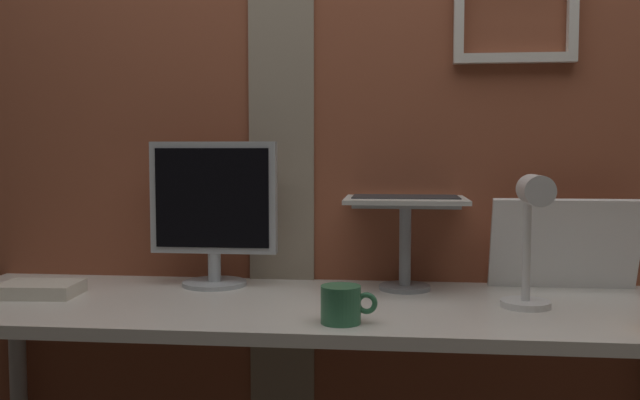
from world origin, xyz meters
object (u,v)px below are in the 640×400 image
(laptop, at_px, (405,179))
(coffee_mug, at_px, (342,304))
(desk_lamp, at_px, (532,228))
(monitor, at_px, (214,206))
(whiteboard_panel, at_px, (565,245))

(laptop, relative_size, coffee_mug, 2.62)
(desk_lamp, relative_size, coffee_mug, 2.60)
(monitor, bearing_deg, coffee_mug, -44.75)
(laptop, distance_m, desk_lamp, 0.44)
(laptop, distance_m, whiteboard_panel, 0.47)
(coffee_mug, bearing_deg, monitor, 135.25)
(monitor, bearing_deg, desk_lamp, -16.08)
(whiteboard_panel, height_order, desk_lamp, desk_lamp)
(coffee_mug, bearing_deg, whiteboard_panel, 36.51)
(monitor, height_order, desk_lamp, monitor)
(laptop, relative_size, desk_lamp, 1.01)
(monitor, relative_size, coffee_mug, 3.23)
(whiteboard_panel, height_order, coffee_mug, whiteboard_panel)
(monitor, xyz_separation_m, desk_lamp, (0.82, -0.24, -0.02))
(whiteboard_panel, bearing_deg, desk_lamp, -117.31)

